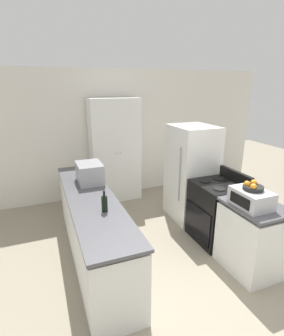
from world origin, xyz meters
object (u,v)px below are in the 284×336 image
(toaster_oven, at_px, (251,198))
(pantry_cabinet, at_px, (115,150))
(microwave, at_px, (90,173))
(fruit_bowl, at_px, (253,187))
(refrigerator, at_px, (191,173))
(wine_bottle, at_px, (105,203))
(stove, at_px, (216,211))

(toaster_oven, bearing_deg, pantry_cabinet, 107.04)
(pantry_cabinet, xyz_separation_m, microwave, (-0.76, -1.30, 0.03))
(fruit_bowl, bearing_deg, refrigerator, 84.99)
(pantry_cabinet, xyz_separation_m, wine_bottle, (-0.78, -2.30, -0.02))
(pantry_cabinet, distance_m, stove, 2.35)
(refrigerator, xyz_separation_m, microwave, (-1.76, -0.02, 0.23))
(refrigerator, distance_m, wine_bottle, 2.06)
(pantry_cabinet, xyz_separation_m, fruit_bowl, (0.87, -2.80, 0.13))
(stove, relative_size, microwave, 2.32)
(stove, relative_size, toaster_oven, 2.39)
(pantry_cabinet, relative_size, microwave, 4.45)
(stove, distance_m, microwave, 1.99)
(fruit_bowl, bearing_deg, pantry_cabinet, 107.20)
(toaster_oven, bearing_deg, wine_bottle, 162.59)
(microwave, xyz_separation_m, toaster_oven, (1.62, -1.51, -0.04))
(wine_bottle, bearing_deg, fruit_bowl, -17.11)
(stove, height_order, microwave, microwave)
(microwave, relative_size, toaster_oven, 1.03)
(microwave, xyz_separation_m, wine_bottle, (-0.03, -1.00, -0.05))
(wine_bottle, xyz_separation_m, fruit_bowl, (1.65, -0.51, 0.15))
(pantry_cabinet, relative_size, wine_bottle, 8.19)
(pantry_cabinet, distance_m, refrigerator, 1.64)
(wine_bottle, bearing_deg, stove, 7.55)
(stove, height_order, refrigerator, refrigerator)
(stove, xyz_separation_m, fruit_bowl, (-0.12, -0.74, 0.70))
(toaster_oven, bearing_deg, stove, 80.62)
(pantry_cabinet, bearing_deg, fruit_bowl, -72.80)
(stove, relative_size, refrigerator, 0.65)
(stove, bearing_deg, refrigerator, 88.77)
(refrigerator, bearing_deg, microwave, -179.36)
(microwave, relative_size, wine_bottle, 1.84)
(wine_bottle, xyz_separation_m, toaster_oven, (1.64, -0.52, 0.01))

